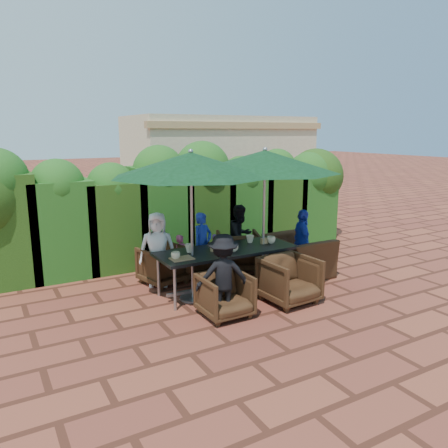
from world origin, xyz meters
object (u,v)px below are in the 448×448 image
umbrella_left (191,165)px  chair_far_right (238,249)px  umbrella_right (265,162)px  chair_far_left (163,263)px  chair_near_left (225,293)px  chair_near_right (290,278)px  chair_end_right (299,249)px  dining_table (226,253)px  chair_far_mid (195,258)px

umbrella_left → chair_far_right: size_ratio=3.02×
umbrella_right → chair_far_left: size_ratio=3.39×
umbrella_left → chair_near_left: bearing=-81.8°
chair_far_left → chair_near_right: 2.35m
chair_near_right → chair_end_right: bearing=41.9°
chair_near_left → chair_near_right: bearing=-1.9°
umbrella_right → chair_end_right: size_ratio=2.25×
dining_table → umbrella_right: bearing=-0.9°
dining_table → chair_near_right: (0.64, -0.94, -0.26)m
chair_far_mid → chair_near_right: chair_near_right is taller
dining_table → chair_far_left: bearing=131.0°
dining_table → chair_far_right: 1.27m
umbrella_left → chair_near_right: 2.40m
umbrella_left → chair_far_right: bearing=33.8°
chair_far_mid → chair_end_right: 2.00m
dining_table → chair_far_right: (0.82, 0.94, -0.26)m
chair_far_right → chair_near_left: size_ratio=1.16×
umbrella_right → chair_far_right: bearing=86.4°
chair_end_right → dining_table: bearing=95.0°
umbrella_right → chair_far_right: (0.06, 0.96, -1.79)m
chair_far_right → chair_near_left: 2.30m
dining_table → chair_far_mid: dining_table is taller
chair_near_right → chair_end_right: chair_end_right is taller
chair_far_left → chair_far_mid: 0.71m
chair_near_right → umbrella_left: bearing=142.3°
umbrella_left → umbrella_right: bearing=1.5°
chair_far_right → chair_end_right: chair_end_right is taller
umbrella_right → chair_near_right: (-0.12, -0.93, -1.80)m
chair_far_left → chair_end_right: chair_end_right is taller
umbrella_right → chair_near_left: bearing=-145.3°
chair_near_left → chair_end_right: size_ratio=0.63×
chair_far_mid → chair_near_left: size_ratio=0.96×
umbrella_left → chair_far_mid: bearing=62.1°
dining_table → umbrella_left: (-0.67, -0.05, 1.54)m
umbrella_right → chair_far_left: umbrella_right is taller
chair_far_left → umbrella_left: bearing=83.9°
chair_near_left → umbrella_left: bearing=97.7°
chair_far_mid → chair_far_right: 0.92m
umbrella_right → chair_far_mid: size_ratio=3.72×
chair_far_left → chair_far_right: 1.61m
chair_far_left → chair_near_left: size_ratio=1.06×
chair_end_right → umbrella_right: bearing=98.5°
chair_end_right → chair_near_right: bearing=137.0°
chair_near_right → chair_far_mid: bearing=107.2°
chair_far_left → chair_end_right: size_ratio=0.66×
dining_table → chair_far_right: chair_far_right is taller
umbrella_right → chair_near_left: umbrella_right is taller
chair_near_right → chair_far_right: bearing=81.3°
chair_near_left → dining_table: bearing=58.7°
chair_far_right → chair_near_right: 1.89m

